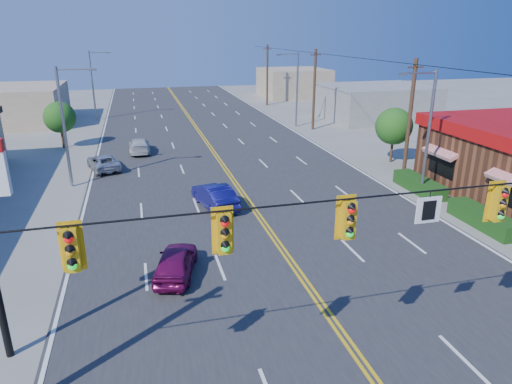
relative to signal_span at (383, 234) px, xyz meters
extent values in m
plane|color=gray|center=(0.12, 0.00, -4.89)|extent=(160.00, 160.00, 0.00)
cube|color=#2D2D30|center=(0.12, 20.00, -4.86)|extent=(20.00, 120.00, 0.06)
cylinder|color=black|center=(0.12, 0.00, 1.11)|extent=(24.00, 0.05, 0.05)
cube|color=white|center=(1.32, 0.00, 0.56)|extent=(0.75, 0.04, 0.75)
cube|color=#D89E0C|center=(-7.88, 0.00, 0.54)|extent=(0.55, 0.34, 1.25)
cube|color=#D89E0C|center=(-4.38, 0.00, 0.54)|extent=(0.55, 0.34, 1.25)
cube|color=#D89E0C|center=(-1.08, 0.00, 0.54)|extent=(0.55, 0.34, 1.25)
cube|color=#D89E0C|center=(3.62, 0.00, 0.54)|extent=(0.55, 0.34, 1.25)
cube|color=#194214|center=(11.62, 12.00, -4.44)|extent=(1.20, 9.00, 0.90)
cylinder|color=gray|center=(11.12, 14.00, -0.89)|extent=(0.20, 0.20, 8.00)
cylinder|color=gray|center=(10.02, 14.00, 2.91)|extent=(2.20, 0.12, 0.12)
cube|color=gray|center=(8.92, 14.00, 2.86)|extent=(0.50, 0.25, 0.15)
cylinder|color=gray|center=(11.12, 38.00, -0.89)|extent=(0.20, 0.20, 8.00)
cylinder|color=gray|center=(10.02, 38.00, 2.91)|extent=(2.20, 0.12, 0.12)
cube|color=gray|center=(8.92, 38.00, 2.86)|extent=(0.50, 0.25, 0.15)
cylinder|color=gray|center=(-10.88, 22.00, -0.89)|extent=(0.20, 0.20, 8.00)
cylinder|color=gray|center=(-9.78, 22.00, 2.91)|extent=(2.20, 0.12, 0.12)
cube|color=gray|center=(-8.68, 22.00, 2.86)|extent=(0.50, 0.25, 0.15)
cylinder|color=gray|center=(-10.88, 48.00, -0.89)|extent=(0.20, 0.20, 8.00)
cylinder|color=gray|center=(-9.78, 48.00, 2.91)|extent=(2.20, 0.12, 0.12)
cube|color=gray|center=(-8.68, 48.00, 2.86)|extent=(0.50, 0.25, 0.15)
cylinder|color=#47301E|center=(12.32, 18.00, -0.69)|extent=(0.28, 0.28, 8.40)
cylinder|color=#47301E|center=(12.32, 36.00, -0.69)|extent=(0.28, 0.28, 8.40)
cylinder|color=#47301E|center=(12.32, 54.00, -0.69)|extent=(0.28, 0.28, 8.40)
cylinder|color=#47301E|center=(13.62, 22.00, -3.84)|extent=(0.20, 0.20, 2.10)
sphere|color=#235B19|center=(13.62, 22.00, -1.95)|extent=(2.94, 2.94, 2.94)
cylinder|color=#47301E|center=(-12.88, 34.00, -3.89)|extent=(0.20, 0.20, 2.00)
sphere|color=#235B19|center=(-12.88, 34.00, -2.09)|extent=(2.80, 2.80, 2.80)
cube|color=gray|center=(22.12, 40.00, -2.89)|extent=(12.00, 10.00, 4.00)
cube|color=tan|center=(-19.88, 48.00, -2.79)|extent=(11.00, 12.00, 4.20)
cube|color=tan|center=(19.12, 62.00, -2.69)|extent=(10.00, 10.00, 4.40)
imported|color=#670B41|center=(-5.09, 7.82, -4.24)|extent=(2.45, 4.05, 1.29)
imported|color=#11105F|center=(-2.06, 15.47, -4.17)|extent=(2.37, 4.55, 1.43)
imported|color=silver|center=(-6.15, 30.21, -4.27)|extent=(1.75, 4.28, 1.24)
imported|color=silver|center=(-8.94, 25.47, -4.30)|extent=(2.91, 4.53, 1.16)
camera|label=1|loc=(-6.21, -10.02, 5.17)|focal=32.00mm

